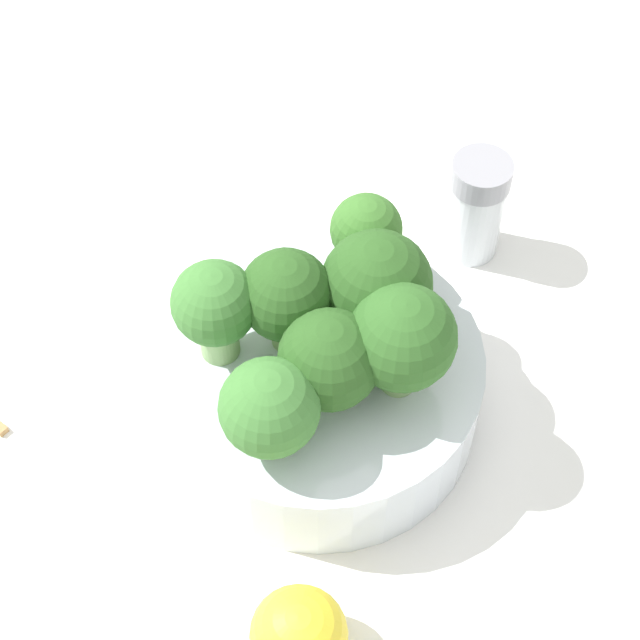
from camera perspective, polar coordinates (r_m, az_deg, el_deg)
ground_plane at (r=0.53m, az=-0.00°, el=-4.81°), size 3.00×3.00×0.00m
bowl at (r=0.51m, az=-0.00°, el=-3.48°), size 0.15×0.15×0.05m
broccoli_floret_0 at (r=0.47m, az=-1.82°, el=1.22°), size 0.04×0.04×0.06m
broccoli_floret_1 at (r=0.45m, az=0.50°, el=-2.18°), size 0.04×0.04×0.05m
broccoli_floret_2 at (r=0.47m, az=2.97°, el=1.83°), size 0.05×0.05×0.06m
broccoli_floret_3 at (r=0.46m, az=4.40°, el=-1.04°), size 0.05×0.05×0.06m
broccoli_floret_4 at (r=0.47m, az=-5.62°, el=0.69°), size 0.04×0.04×0.06m
broccoli_floret_5 at (r=0.44m, az=-2.71°, el=-4.76°), size 0.04×0.04×0.05m
broccoli_floret_6 at (r=0.49m, az=2.46°, el=4.54°), size 0.03×0.03×0.05m
pepper_shaker at (r=0.57m, az=8.32°, el=6.00°), size 0.03×0.03×0.06m
lemon_wedge at (r=0.46m, az=-1.14°, el=-16.42°), size 0.04×0.04×0.04m
almond_crumb_0 at (r=0.56m, az=-6.86°, el=0.90°), size 0.01×0.01×0.01m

